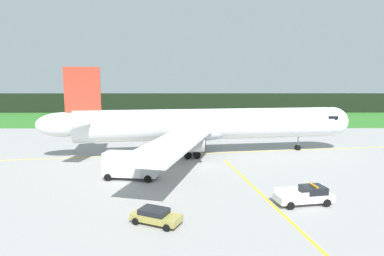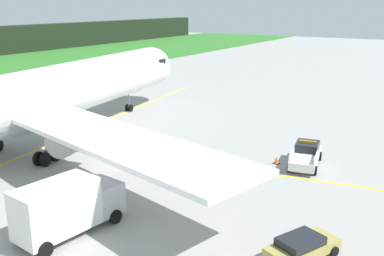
% 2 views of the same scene
% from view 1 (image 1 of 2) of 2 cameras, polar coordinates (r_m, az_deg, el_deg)
% --- Properties ---
extents(ground, '(320.00, 320.00, 0.00)m').
position_cam_1_polar(ground, '(46.67, 2.11, -6.74)').
color(ground, '#979493').
extents(grass_verge, '(320.00, 43.09, 0.04)m').
position_cam_1_polar(grass_verge, '(104.94, 0.75, 1.65)').
color(grass_verge, '#2F7028').
rests_on(grass_verge, ground).
extents(distant_tree_line, '(288.00, 4.62, 7.46)m').
position_cam_1_polar(distant_tree_line, '(127.75, 0.56, 4.49)').
color(distant_tree_line, black).
rests_on(distant_tree_line, ground).
extents(taxiway_centerline_main, '(68.43, 10.72, 0.01)m').
position_cam_1_polar(taxiway_centerline_main, '(54.79, 2.76, -4.48)').
color(taxiway_centerline_main, yellow).
rests_on(taxiway_centerline_main, ground).
extents(taxiway_centerline_spur, '(4.85, 29.95, 0.01)m').
position_cam_1_polar(taxiway_centerline_spur, '(36.25, 12.13, -11.37)').
color(taxiway_centerline_spur, yellow).
rests_on(taxiway_centerline_spur, ground).
extents(airliner, '(52.85, 48.37, 14.34)m').
position_cam_1_polar(airliner, '(53.80, 2.07, 0.52)').
color(airliner, white).
rests_on(airliner, ground).
extents(ops_pickup_truck, '(5.88, 3.11, 1.94)m').
position_cam_1_polar(ops_pickup_truck, '(34.34, 19.56, -11.19)').
color(ops_pickup_truck, white).
rests_on(ops_pickup_truck, ground).
extents(catering_truck, '(6.96, 3.41, 3.54)m').
position_cam_1_polar(catering_truck, '(40.90, -11.05, -6.45)').
color(catering_truck, '#BAB9BF').
rests_on(catering_truck, ground).
extents(staff_car, '(4.65, 3.42, 1.30)m').
position_cam_1_polar(staff_car, '(28.58, -6.49, -15.22)').
color(staff_car, '#A09346').
rests_on(staff_car, ground).
extents(apron_cone, '(0.53, 0.53, 0.67)m').
position_cam_1_polar(apron_cone, '(36.22, 16.83, -11.02)').
color(apron_cone, black).
rests_on(apron_cone, ground).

